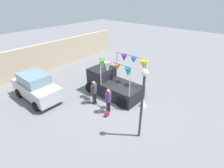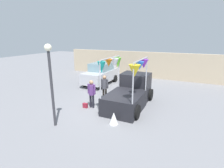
# 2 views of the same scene
# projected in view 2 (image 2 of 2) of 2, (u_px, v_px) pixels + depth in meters

# --- Properties ---
(ground_plane) EXTENTS (60.00, 60.00, 0.00)m
(ground_plane) POSITION_uv_depth(u_px,v_px,m) (109.00, 109.00, 10.27)
(ground_plane) COLOR slate
(vendor_truck) EXTENTS (2.44, 4.18, 3.01)m
(vendor_truck) POSITION_uv_depth(u_px,v_px,m) (130.00, 91.00, 10.70)
(vendor_truck) COLOR black
(vendor_truck) RESTS_ON ground
(parked_car) EXTENTS (1.88, 4.00, 1.88)m
(parked_car) POSITION_uv_depth(u_px,v_px,m) (101.00, 74.00, 15.36)
(parked_car) COLOR #B7B7BC
(parked_car) RESTS_ON ground
(person_customer) EXTENTS (0.53, 0.34, 1.68)m
(person_customer) POSITION_uv_depth(u_px,v_px,m) (92.00, 91.00, 10.22)
(person_customer) COLOR black
(person_customer) RESTS_ON ground
(person_vendor) EXTENTS (0.53, 0.34, 1.70)m
(person_vendor) POSITION_uv_depth(u_px,v_px,m) (105.00, 85.00, 11.38)
(person_vendor) COLOR #2D2823
(person_vendor) RESTS_ON ground
(handbag) EXTENTS (0.28, 0.16, 0.28)m
(handbag) POSITION_uv_depth(u_px,v_px,m) (85.00, 105.00, 10.42)
(handbag) COLOR maroon
(handbag) RESTS_ON ground
(street_lamp) EXTENTS (0.32, 0.32, 3.84)m
(street_lamp) POSITION_uv_depth(u_px,v_px,m) (50.00, 74.00, 7.73)
(street_lamp) COLOR #333338
(street_lamp) RESTS_ON ground
(brick_boundary_wall) EXTENTS (18.00, 0.36, 2.60)m
(brick_boundary_wall) POSITION_uv_depth(u_px,v_px,m) (147.00, 65.00, 17.72)
(brick_boundary_wall) COLOR tan
(brick_boundary_wall) RESTS_ON ground
(folded_kite_bundle_white) EXTENTS (0.51, 0.51, 0.60)m
(folded_kite_bundle_white) POSITION_uv_depth(u_px,v_px,m) (114.00, 118.00, 8.45)
(folded_kite_bundle_white) COLOR white
(folded_kite_bundle_white) RESTS_ON ground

